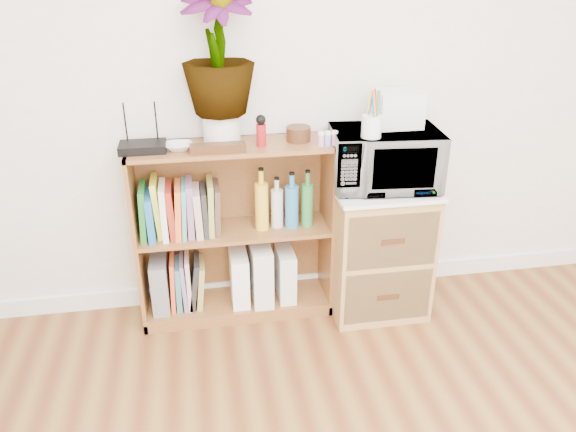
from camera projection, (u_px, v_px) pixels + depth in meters
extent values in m
cube|color=white|center=(296.00, 282.00, 3.27)|extent=(4.00, 0.02, 0.10)
cube|color=brown|center=(235.00, 233.00, 2.91)|extent=(1.00, 0.30, 0.95)
cube|color=#9E7542|center=(376.00, 249.00, 3.01)|extent=(0.50, 0.45, 0.70)
imported|color=white|center=(384.00, 159.00, 2.78)|extent=(0.55, 0.40, 0.29)
cylinder|color=white|center=(372.00, 126.00, 2.60)|extent=(0.09, 0.09, 0.10)
cube|color=white|center=(398.00, 109.00, 2.75)|extent=(0.22, 0.18, 0.17)
cube|color=black|center=(143.00, 147.00, 2.61)|extent=(0.22, 0.15, 0.04)
imported|color=silver|center=(179.00, 147.00, 2.63)|extent=(0.13, 0.13, 0.03)
cylinder|color=silver|center=(222.00, 129.00, 2.68)|extent=(0.18, 0.18, 0.15)
imported|color=#2B6729|center=(218.00, 49.00, 2.53)|extent=(0.33, 0.33, 0.59)
cube|color=#38210F|center=(218.00, 148.00, 2.60)|extent=(0.26, 0.06, 0.04)
cylinder|color=maroon|center=(261.00, 135.00, 2.67)|extent=(0.05, 0.05, 0.11)
cylinder|color=#37220F|center=(298.00, 134.00, 2.75)|extent=(0.12, 0.12, 0.07)
cube|color=pink|center=(328.00, 141.00, 2.69)|extent=(0.10, 0.04, 0.05)
cube|color=slate|center=(160.00, 283.00, 2.96)|extent=(0.09, 0.23, 0.29)
cube|color=white|center=(239.00, 277.00, 3.01)|extent=(0.09, 0.23, 0.29)
cube|color=silver|center=(261.00, 271.00, 3.02)|extent=(0.10, 0.26, 0.33)
cube|color=silver|center=(285.00, 273.00, 3.05)|extent=(0.09, 0.23, 0.28)
cube|color=#1E7125|center=(143.00, 211.00, 2.77)|extent=(0.04, 0.20, 0.27)
cube|color=#1C5EAD|center=(151.00, 214.00, 2.78)|extent=(0.04, 0.20, 0.23)
cube|color=yellow|center=(157.00, 208.00, 2.78)|extent=(0.04, 0.20, 0.30)
cube|color=white|center=(164.00, 209.00, 2.79)|extent=(0.03, 0.20, 0.27)
cube|color=#9E271B|center=(171.00, 210.00, 2.79)|extent=(0.04, 0.20, 0.26)
cube|color=orange|center=(178.00, 209.00, 2.80)|extent=(0.04, 0.20, 0.27)
cube|color=teal|center=(184.00, 208.00, 2.80)|extent=(0.03, 0.20, 0.27)
cube|color=#936294|center=(190.00, 207.00, 2.80)|extent=(0.04, 0.20, 0.28)
cube|color=#C7A79B|center=(198.00, 210.00, 2.82)|extent=(0.04, 0.20, 0.24)
cube|color=#262626|center=(204.00, 209.00, 2.82)|extent=(0.03, 0.20, 0.24)
cube|color=#989E49|center=(210.00, 206.00, 2.82)|extent=(0.04, 0.20, 0.27)
cube|color=#4C392B|center=(217.00, 208.00, 2.83)|extent=(0.04, 0.20, 0.24)
cylinder|color=gold|center=(261.00, 198.00, 2.85)|extent=(0.07, 0.07, 0.32)
cylinder|color=silver|center=(277.00, 202.00, 2.88)|extent=(0.06, 0.06, 0.26)
cylinder|color=#277CB9|center=(291.00, 199.00, 2.88)|extent=(0.07, 0.07, 0.29)
cylinder|color=#2C7B38|center=(306.00, 197.00, 2.89)|extent=(0.06, 0.06, 0.30)
cube|color=#ED4F29|center=(173.00, 282.00, 2.97)|extent=(0.03, 0.19, 0.29)
cube|color=teal|center=(179.00, 284.00, 2.98)|extent=(0.03, 0.19, 0.26)
cube|color=#81669A|center=(184.00, 282.00, 2.98)|extent=(0.03, 0.19, 0.27)
cube|color=#C9AC9C|center=(189.00, 280.00, 2.98)|extent=(0.02, 0.19, 0.29)
cube|color=#242424|center=(194.00, 281.00, 2.99)|extent=(0.07, 0.19, 0.27)
cube|color=#9C9548|center=(200.00, 282.00, 3.00)|extent=(0.06, 0.19, 0.25)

